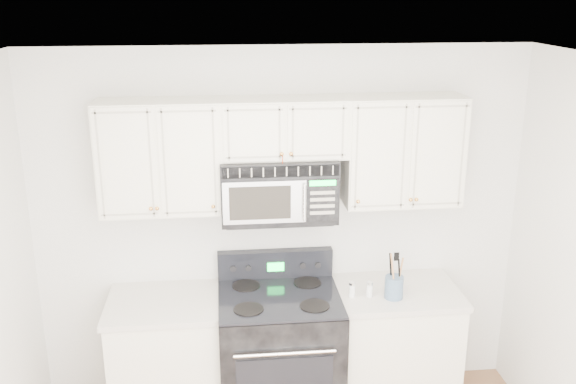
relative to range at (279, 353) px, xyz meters
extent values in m
cube|color=white|center=(0.05, -1.40, 2.12)|extent=(3.50, 3.50, 0.01)
cube|color=white|center=(0.05, 0.35, 0.82)|extent=(3.50, 0.01, 2.60)
cube|color=silver|center=(-0.75, 0.04, -0.04)|extent=(0.82, 0.63, 0.88)
cube|color=beige|center=(-0.75, 0.04, 0.42)|extent=(0.86, 0.65, 0.04)
cube|color=silver|center=(0.85, 0.04, -0.04)|extent=(0.82, 0.63, 0.88)
cube|color=beige|center=(0.85, 0.04, 0.42)|extent=(0.86, 0.65, 0.04)
cube|color=black|center=(0.00, -0.01, -0.02)|extent=(0.84, 0.72, 0.92)
cylinder|color=white|center=(0.00, -0.39, 0.24)|extent=(0.66, 0.02, 0.02)
cube|color=black|center=(0.00, -0.01, 0.44)|extent=(0.84, 0.72, 0.02)
cube|color=black|center=(0.00, 0.31, 0.55)|extent=(0.84, 0.08, 0.22)
cube|color=#07FB44|center=(0.00, 0.27, 0.55)|extent=(0.12, 0.00, 0.07)
cube|color=silver|center=(-0.77, 0.19, 1.41)|extent=(0.80, 0.33, 0.75)
cube|color=silver|center=(0.87, 0.19, 1.41)|extent=(0.80, 0.33, 0.75)
cube|color=silver|center=(0.05, 0.19, 1.59)|extent=(0.84, 0.33, 0.39)
sphere|color=gold|center=(-0.79, 0.00, 1.12)|extent=(0.03, 0.03, 0.03)
sphere|color=gold|center=(-0.43, 0.00, 1.12)|extent=(0.03, 0.03, 0.03)
sphere|color=gold|center=(0.53, 0.00, 1.12)|extent=(0.03, 0.03, 0.03)
sphere|color=gold|center=(0.89, 0.00, 1.12)|extent=(0.03, 0.03, 0.03)
sphere|color=gold|center=(0.02, 0.00, 1.46)|extent=(0.03, 0.03, 0.03)
sphere|color=gold|center=(0.08, 0.00, 1.46)|extent=(0.03, 0.03, 0.03)
cylinder|color=#BF2700|center=(0.03, 0.00, 1.40)|extent=(0.00, 0.00, 0.11)
sphere|color=gold|center=(0.03, 0.00, 1.34)|extent=(0.04, 0.04, 0.04)
cube|color=black|center=(0.01, 0.16, 1.18)|extent=(0.78, 0.39, 0.43)
cube|color=#A9A393|center=(0.01, -0.03, 1.35)|extent=(0.76, 0.01, 0.08)
cube|color=#A3A3A3|center=(-0.10, -0.04, 1.14)|extent=(0.54, 0.01, 0.29)
cube|color=black|center=(-0.13, -0.05, 1.14)|extent=(0.40, 0.01, 0.22)
cube|color=black|center=(0.28, -0.04, 1.14)|extent=(0.21, 0.01, 0.29)
cube|color=#07FB44|center=(0.28, -0.05, 1.27)|extent=(0.17, 0.00, 0.04)
cylinder|color=white|center=(0.16, -0.08, 1.14)|extent=(0.02, 0.02, 0.25)
cylinder|color=#435D7A|center=(0.78, -0.09, 0.52)|extent=(0.13, 0.13, 0.16)
cylinder|color=#B37847|center=(0.82, -0.09, 0.59)|extent=(0.01, 0.01, 0.28)
cylinder|color=black|center=(0.77, -0.06, 0.60)|extent=(0.01, 0.01, 0.30)
cylinder|color=#B37847|center=(0.77, -0.12, 0.61)|extent=(0.01, 0.01, 0.32)
cylinder|color=black|center=(0.82, -0.09, 0.59)|extent=(0.01, 0.01, 0.28)
cylinder|color=silver|center=(0.50, -0.04, 0.48)|extent=(0.04, 0.04, 0.09)
cylinder|color=white|center=(0.50, -0.04, 0.54)|extent=(0.05, 0.05, 0.02)
cylinder|color=silver|center=(0.62, -0.05, 0.48)|extent=(0.04, 0.04, 0.09)
cylinder|color=white|center=(0.62, -0.05, 0.53)|extent=(0.05, 0.05, 0.02)
camera|label=1|loc=(-0.36, -3.97, 2.48)|focal=40.00mm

